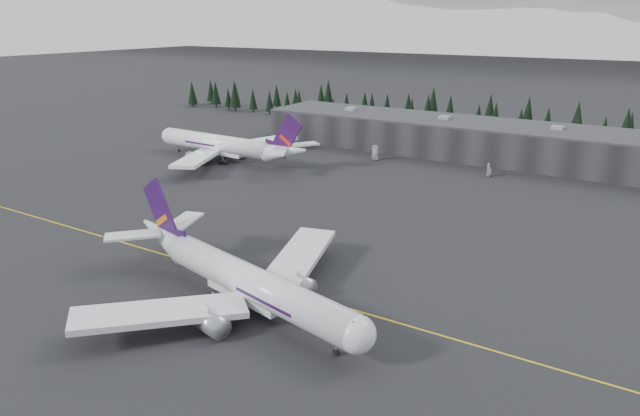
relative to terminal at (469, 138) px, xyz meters
The scene contains 9 objects.
ground 125.16m from the terminal, 90.00° to the right, with size 1400.00×1400.00×0.00m, color black.
taxiline 127.16m from the terminal, 90.00° to the right, with size 400.00×0.40×0.02m, color gold.
terminal is the anchor object (origin of this frame).
treeline 37.02m from the terminal, 90.00° to the left, with size 360.00×20.00×15.00m, color black.
mountain_ridge 875.02m from the terminal, 90.00° to the left, with size 4400.00×900.00×420.00m, color white, non-canonical shape.
jet_main 135.59m from the terminal, 89.33° to the right, with size 62.20×56.80×18.54m.
jet_parked 88.32m from the terminal, 142.13° to the right, with size 67.19×61.96×19.75m.
gse_vehicle_a 36.64m from the terminal, 135.39° to the right, with size 2.50×5.43×1.51m, color silver.
gse_vehicle_b 31.39m from the terminal, 60.01° to the right, with size 1.83×4.55×1.55m, color silver.
Camera 1 is at (62.50, -80.90, 48.81)m, focal length 32.00 mm.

